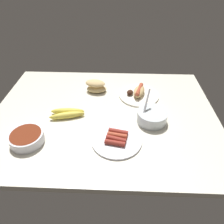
{
  "coord_description": "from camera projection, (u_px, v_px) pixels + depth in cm",
  "views": [
    {
      "loc": [
        -7.69,
        85.62,
        69.79
      ],
      "look_at": [
        -4.4,
        2.76,
        3.0
      ],
      "focal_mm": 32.88,
      "sensor_mm": 36.0,
      "label": 1
    }
  ],
  "objects": [
    {
      "name": "plate_sausages",
      "position": [
        117.0,
        139.0,
        0.94
      ],
      "size": [
        23.52,
        23.52,
        3.22
      ],
      "color": "white",
      "rests_on": "ground_plane"
    },
    {
      "name": "bowl_chili",
      "position": [
        27.0,
        137.0,
        0.93
      ],
      "size": [
        15.36,
        15.36,
        4.87
      ],
      "color": "white",
      "rests_on": "ground_plane"
    },
    {
      "name": "ground_plane",
      "position": [
        104.0,
        115.0,
        1.12
      ],
      "size": [
        120.0,
        90.0,
        3.0
      ],
      "primitive_type": "cube",
      "color": "silver"
    },
    {
      "name": "bowl_coleslaw",
      "position": [
        152.0,
        116.0,
        1.04
      ],
      "size": [
        15.19,
        15.19,
        15.51
      ],
      "color": "silver",
      "rests_on": "ground_plane"
    },
    {
      "name": "banana_bunch",
      "position": [
        67.0,
        113.0,
        1.08
      ],
      "size": [
        18.46,
        9.37,
        3.45
      ],
      "color": "gold",
      "rests_on": "ground_plane"
    },
    {
      "name": "plate_hotdog_assembled",
      "position": [
        139.0,
        93.0,
        1.22
      ],
      "size": [
        23.78,
        23.78,
        5.61
      ],
      "color": "white",
      "rests_on": "ground_plane"
    },
    {
      "name": "bread_stack",
      "position": [
        96.0,
        86.0,
        1.25
      ],
      "size": [
        13.33,
        9.51,
        7.2
      ],
      "color": "#E5C689",
      "rests_on": "ground_plane"
    }
  ]
}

